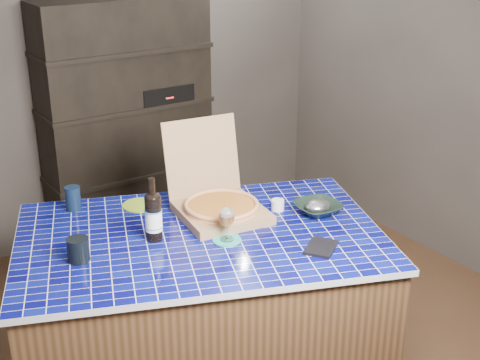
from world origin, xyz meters
TOP-DOWN VIEW (x-y plane):
  - room at (0.00, 0.00)m, footprint 3.50×3.50m
  - shelving_unit at (0.00, 1.53)m, footprint 1.20×0.41m
  - kitchen_island at (-0.48, -0.34)m, footprint 1.97×1.61m
  - pizza_box at (-0.29, -0.21)m, footprint 0.46×0.53m
  - mead_bottle at (-0.68, -0.27)m, footprint 0.08×0.08m
  - teal_trivet at (-0.41, -0.46)m, footprint 0.13×0.13m
  - wine_glass at (-0.41, -0.46)m, footprint 0.07×0.07m
  - tumbler at (-1.05, -0.27)m, footprint 0.10×0.10m
  - dvd_case at (-0.10, -0.76)m, footprint 0.21×0.20m
  - bowl at (0.13, -0.46)m, footprint 0.24×0.24m
  - foil_contents at (0.13, -0.46)m, footprint 0.14×0.11m
  - white_jar at (-0.01, -0.32)m, footprint 0.06×0.06m
  - navy_cup at (-0.87, 0.26)m, footprint 0.08×0.08m
  - green_trivet at (-0.57, 0.11)m, footprint 0.19×0.19m

SIDE VIEW (x-z plane):
  - kitchen_island at x=-0.48m, z-range 0.00..0.93m
  - shelving_unit at x=0.00m, z-range 0.00..1.80m
  - teal_trivet at x=-0.41m, z-range 0.93..0.94m
  - green_trivet at x=-0.57m, z-range 0.93..0.94m
  - dvd_case at x=-0.10m, z-range 0.93..0.95m
  - bowl at x=0.13m, z-range 0.93..0.99m
  - white_jar at x=-0.01m, z-range 0.93..0.99m
  - foil_contents at x=0.13m, z-range 0.94..1.00m
  - tumbler at x=-1.05m, z-range 0.93..1.04m
  - navy_cup at x=-0.87m, z-range 0.93..1.06m
  - pizza_box at x=-0.29m, z-range 0.78..1.21m
  - wine_glass at x=-0.41m, z-range 0.97..1.13m
  - mead_bottle at x=-0.68m, z-range 0.90..1.20m
  - room at x=0.00m, z-range -0.50..3.00m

